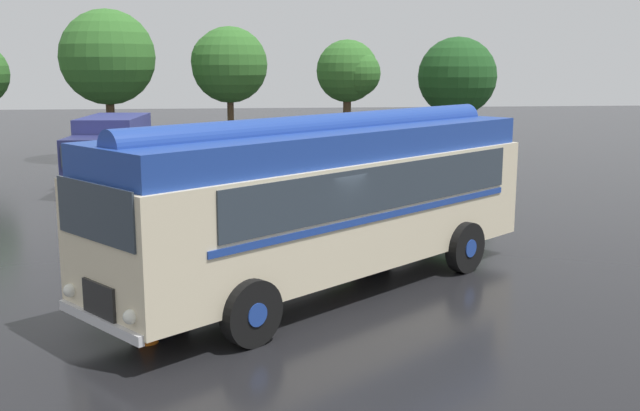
# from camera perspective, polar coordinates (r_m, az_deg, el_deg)

# --- Properties ---
(ground_plane) EXTENTS (120.00, 120.00, 0.00)m
(ground_plane) POSITION_cam_1_polar(r_m,az_deg,el_deg) (14.60, -1.83, -6.95)
(ground_plane) COLOR black
(vintage_bus) EXTENTS (9.37, 8.26, 3.49)m
(vintage_bus) POSITION_cam_1_polar(r_m,az_deg,el_deg) (14.68, 0.61, 0.79)
(vintage_bus) COLOR beige
(vintage_bus) RESTS_ON ground
(car_near_left) EXTENTS (2.22, 4.32, 1.66)m
(car_near_left) POSITION_cam_1_polar(r_m,az_deg,el_deg) (27.46, -10.68, 3.13)
(car_near_left) COLOR #B7BABF
(car_near_left) RESTS_ON ground
(car_mid_left) EXTENTS (2.20, 4.32, 1.66)m
(car_mid_left) POSITION_cam_1_polar(r_m,az_deg,el_deg) (28.40, -4.04, 3.54)
(car_mid_left) COLOR black
(car_mid_left) RESTS_ON ground
(car_mid_right) EXTENTS (2.27, 4.35, 1.66)m
(car_mid_right) POSITION_cam_1_polar(r_m,az_deg,el_deg) (28.59, 1.31, 3.62)
(car_mid_right) COLOR maroon
(car_mid_right) RESTS_ON ground
(car_far_right) EXTENTS (2.42, 4.41, 1.66)m
(car_far_right) POSITION_cam_1_polar(r_m,az_deg,el_deg) (28.14, 7.39, 3.41)
(car_far_right) COLOR black
(car_far_right) RESTS_ON ground
(box_van) EXTENTS (2.62, 5.88, 2.50)m
(box_van) POSITION_cam_1_polar(r_m,az_deg,el_deg) (28.12, -15.68, 4.15)
(box_van) COLOR navy
(box_van) RESTS_ON ground
(tree_left_of_centre) EXTENTS (4.25, 4.25, 6.80)m
(tree_left_of_centre) POSITION_cam_1_polar(r_m,az_deg,el_deg) (35.42, -15.87, 10.74)
(tree_left_of_centre) COLOR #4C3823
(tree_left_of_centre) RESTS_ON ground
(tree_centre) EXTENTS (3.55, 3.53, 6.09)m
(tree_centre) POSITION_cam_1_polar(r_m,az_deg,el_deg) (35.72, -7.12, 10.66)
(tree_centre) COLOR #4C3823
(tree_centre) RESTS_ON ground
(tree_right_of_centre) EXTENTS (2.99, 2.97, 5.51)m
(tree_right_of_centre) POSITION_cam_1_polar(r_m,az_deg,el_deg) (35.97, 2.31, 10.11)
(tree_right_of_centre) COLOR #4C3823
(tree_right_of_centre) RESTS_ON ground
(tree_far_right) EXTENTS (3.80, 3.80, 5.66)m
(tree_far_right) POSITION_cam_1_polar(r_m,az_deg,el_deg) (37.46, 10.51, 9.56)
(tree_far_right) COLOR #4C3823
(tree_far_right) RESTS_ON ground
(traffic_cone) EXTENTS (0.36, 0.36, 0.55)m
(traffic_cone) POSITION_cam_1_polar(r_m,az_deg,el_deg) (12.54, -13.07, -8.94)
(traffic_cone) COLOR orange
(traffic_cone) RESTS_ON ground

